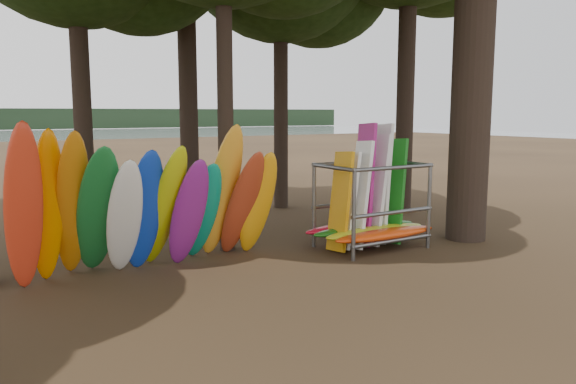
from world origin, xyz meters
TOP-DOWN VIEW (x-y plane):
  - ground at (0.00, 0.00)m, footprint 120.00×120.00m
  - lake at (0.00, 60.00)m, footprint 160.00×160.00m
  - kayak_row at (-2.92, 1.64)m, footprint 5.49×2.09m
  - storage_rack at (2.07, 0.97)m, footprint 3.00×1.60m

SIDE VIEW (x-z plane):
  - ground at x=0.00m, z-range 0.00..0.00m
  - lake at x=0.00m, z-range 0.00..0.00m
  - storage_rack at x=2.07m, z-range -0.53..2.40m
  - kayak_row at x=-2.92m, z-range -0.28..2.87m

